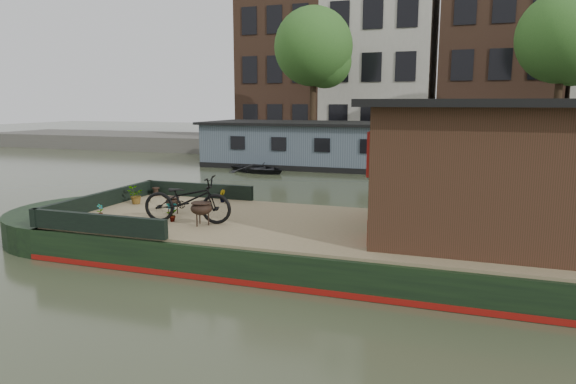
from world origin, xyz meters
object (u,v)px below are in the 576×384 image
(brazier_rear, at_px, (172,205))
(dinghy, at_px, (259,166))
(cabin, at_px, (484,169))
(bicycle, at_px, (187,200))
(potted_plant_a, at_px, (172,211))
(brazier_front, at_px, (202,214))

(brazier_rear, height_order, dinghy, brazier_rear)
(cabin, height_order, brazier_rear, cabin)
(bicycle, bearing_deg, dinghy, 5.61)
(dinghy, bearing_deg, potted_plant_a, -144.57)
(cabin, bearing_deg, brazier_front, -171.50)
(brazier_front, xyz_separation_m, brazier_rear, (-1.10, 0.72, -0.04))
(brazier_front, bearing_deg, potted_plant_a, 174.68)
(dinghy, bearing_deg, cabin, -120.49)
(potted_plant_a, bearing_deg, brazier_rear, 121.00)
(brazier_rear, bearing_deg, bicycle, -40.04)
(cabin, relative_size, potted_plant_a, 9.54)
(potted_plant_a, height_order, brazier_rear, potted_plant_a)
(bicycle, xyz_separation_m, potted_plant_a, (-0.35, -0.03, -0.26))
(bicycle, relative_size, brazier_rear, 4.82)
(dinghy, bearing_deg, brazier_rear, -145.66)
(bicycle, relative_size, brazier_front, 3.91)
(cabin, xyz_separation_m, brazier_rear, (-6.22, -0.05, -1.04))
(cabin, bearing_deg, bicycle, -173.01)
(cabin, distance_m, brazier_rear, 6.31)
(brazier_rear, bearing_deg, dinghy, 103.10)
(brazier_front, height_order, brazier_rear, brazier_front)
(cabin, distance_m, dinghy, 14.36)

